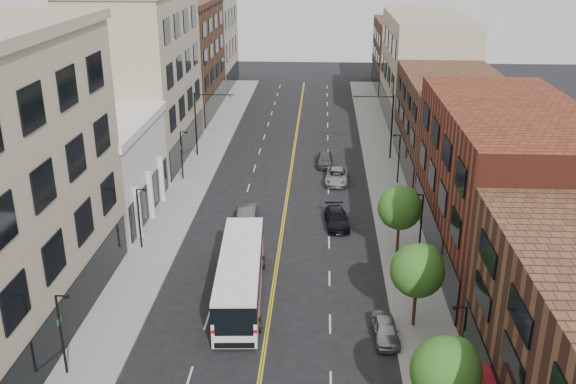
% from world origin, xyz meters
% --- Properties ---
extents(sidewalk_left, '(4.00, 110.00, 0.15)m').
position_xyz_m(sidewalk_left, '(-10.00, 35.00, 0.07)').
color(sidewalk_left, gray).
rests_on(sidewalk_left, ground).
extents(sidewalk_right, '(4.00, 110.00, 0.15)m').
position_xyz_m(sidewalk_right, '(10.00, 35.00, 0.07)').
color(sidewalk_right, gray).
rests_on(sidewalk_right, ground).
extents(bldg_l_white, '(10.00, 14.00, 8.00)m').
position_xyz_m(bldg_l_white, '(-17.00, 31.00, 4.00)').
color(bldg_l_white, silver).
rests_on(bldg_l_white, ground).
extents(bldg_l_far_a, '(10.00, 20.00, 18.00)m').
position_xyz_m(bldg_l_far_a, '(-17.00, 48.00, 9.00)').
color(bldg_l_far_a, tan).
rests_on(bldg_l_far_a, ground).
extents(bldg_l_far_b, '(10.00, 20.00, 15.00)m').
position_xyz_m(bldg_l_far_b, '(-17.00, 68.00, 7.50)').
color(bldg_l_far_b, '#553122').
rests_on(bldg_l_far_b, ground).
extents(bldg_l_far_c, '(10.00, 16.00, 20.00)m').
position_xyz_m(bldg_l_far_c, '(-17.00, 86.00, 10.00)').
color(bldg_l_far_c, tan).
rests_on(bldg_l_far_c, ground).
extents(bldg_r_mid, '(10.00, 22.00, 12.00)m').
position_xyz_m(bldg_r_mid, '(17.00, 24.00, 6.00)').
color(bldg_r_mid, '#5F2619').
rests_on(bldg_r_mid, ground).
extents(bldg_r_far_a, '(10.00, 20.00, 10.00)m').
position_xyz_m(bldg_r_far_a, '(17.00, 45.00, 5.00)').
color(bldg_r_far_a, '#553122').
rests_on(bldg_r_far_a, ground).
extents(bldg_r_far_b, '(10.00, 22.00, 14.00)m').
position_xyz_m(bldg_r_far_b, '(17.00, 66.00, 7.00)').
color(bldg_r_far_b, tan).
rests_on(bldg_r_far_b, ground).
extents(bldg_r_far_c, '(10.00, 18.00, 11.00)m').
position_xyz_m(bldg_r_far_c, '(17.00, 86.00, 5.50)').
color(bldg_r_far_c, '#553122').
rests_on(bldg_r_far_c, ground).
extents(tree_r_1, '(3.40, 3.40, 5.59)m').
position_xyz_m(tree_r_1, '(9.39, 4.07, 4.13)').
color(tree_r_1, black).
rests_on(tree_r_1, sidewalk_right).
extents(tree_r_2, '(3.40, 3.40, 5.59)m').
position_xyz_m(tree_r_2, '(9.39, 14.07, 4.13)').
color(tree_r_2, black).
rests_on(tree_r_2, sidewalk_right).
extents(tree_r_3, '(3.40, 3.40, 5.59)m').
position_xyz_m(tree_r_3, '(9.39, 24.07, 4.13)').
color(tree_r_3, black).
rests_on(tree_r_3, sidewalk_right).
extents(lamp_l_1, '(0.81, 0.55, 5.05)m').
position_xyz_m(lamp_l_1, '(-10.95, 8.00, 2.97)').
color(lamp_l_1, black).
rests_on(lamp_l_1, sidewalk_left).
extents(lamp_l_2, '(0.81, 0.55, 5.05)m').
position_xyz_m(lamp_l_2, '(-10.95, 24.00, 2.97)').
color(lamp_l_2, black).
rests_on(lamp_l_2, sidewalk_left).
extents(lamp_l_3, '(0.81, 0.55, 5.05)m').
position_xyz_m(lamp_l_3, '(-10.95, 40.00, 2.97)').
color(lamp_l_3, black).
rests_on(lamp_l_3, sidewalk_left).
extents(lamp_r_1, '(0.81, 0.55, 5.05)m').
position_xyz_m(lamp_r_1, '(10.95, 8.00, 2.97)').
color(lamp_r_1, black).
rests_on(lamp_r_1, sidewalk_right).
extents(lamp_r_2, '(0.81, 0.55, 5.05)m').
position_xyz_m(lamp_r_2, '(10.95, 24.00, 2.97)').
color(lamp_r_2, black).
rests_on(lamp_r_2, sidewalk_right).
extents(lamp_r_3, '(0.81, 0.55, 5.05)m').
position_xyz_m(lamp_r_3, '(10.95, 40.00, 2.97)').
color(lamp_r_3, black).
rests_on(lamp_r_3, sidewalk_right).
extents(signal_mast_left, '(4.49, 0.18, 7.20)m').
position_xyz_m(signal_mast_left, '(-10.27, 48.00, 4.65)').
color(signal_mast_left, black).
rests_on(signal_mast_left, sidewalk_left).
extents(signal_mast_right, '(4.49, 0.18, 7.20)m').
position_xyz_m(signal_mast_right, '(10.27, 48.00, 4.65)').
color(signal_mast_right, black).
rests_on(signal_mast_right, sidewalk_right).
extents(city_bus, '(3.66, 12.85, 3.27)m').
position_xyz_m(city_bus, '(-2.14, 16.95, 1.90)').
color(city_bus, white).
rests_on(city_bus, ground).
extents(car_parked_far, '(1.71, 3.82, 1.27)m').
position_xyz_m(car_parked_far, '(7.40, 12.54, 0.64)').
color(car_parked_far, gray).
rests_on(car_parked_far, ground).
extents(car_lane_behind, '(1.75, 4.47, 1.45)m').
position_xyz_m(car_lane_behind, '(-3.19, 30.10, 0.72)').
color(car_lane_behind, '#444347').
rests_on(car_lane_behind, ground).
extents(car_lane_a, '(2.36, 4.85, 1.36)m').
position_xyz_m(car_lane_a, '(4.67, 29.37, 0.68)').
color(car_lane_a, black).
rests_on(car_lane_a, ground).
extents(car_lane_b, '(2.61, 5.11, 1.38)m').
position_xyz_m(car_lane_b, '(4.85, 40.09, 0.69)').
color(car_lane_b, '#95979C').
rests_on(car_lane_b, ground).
extents(car_lane_c, '(1.72, 4.20, 1.43)m').
position_xyz_m(car_lane_c, '(3.61, 45.37, 0.71)').
color(car_lane_c, '#414246').
rests_on(car_lane_c, ground).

